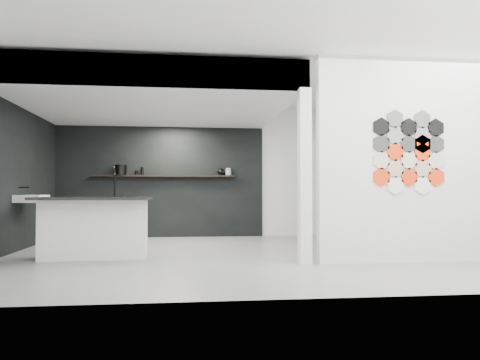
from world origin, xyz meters
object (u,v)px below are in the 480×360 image
kettle (221,172)px  bottle_dark (142,171)px  wall_basin (32,199)px  glass_bowl (228,173)px  partition_panel (404,160)px  kitchen_island (95,227)px  glass_vase (228,172)px  utensil_cup (136,173)px  stockpot (120,170)px

kettle → bottle_dark: bottle_dark is taller
wall_basin → glass_bowl: 4.00m
wall_basin → bottle_dark: bearing=52.8°
kettle → wall_basin: bearing=-126.3°
partition_panel → glass_bowl: (-2.08, 3.87, -0.03)m
wall_basin → kettle: 3.88m
partition_panel → bottle_dark: bearing=135.2°
kitchen_island → wall_basin: bearing=139.3°
glass_bowl → bottle_dark: bottle_dark is taller
glass_vase → bottle_dark: size_ratio=0.94×
wall_basin → glass_vase: glass_vase is taller
wall_basin → bottle_dark: bottle_dark is taller
kitchen_island → kettle: kettle is taller
kitchen_island → partition_panel: bearing=-13.4°
bottle_dark → glass_vase: bearing=0.0°
utensil_cup → glass_vase: bearing=0.0°
glass_bowl → partition_panel: bearing=-61.8°
partition_panel → wall_basin: 5.78m
kitchen_island → utensil_cup: bearing=82.7°
partition_panel → glass_bowl: partition_panel is taller
wall_basin → kitchen_island: 1.55m
bottle_dark → utensil_cup: bottle_dark is taller
wall_basin → glass_vase: size_ratio=3.97×
stockpot → kitchen_island: bearing=-89.1°
kettle → utensil_cup: (-1.78, 0.00, -0.03)m
partition_panel → kitchen_island: partition_panel is taller
kitchen_island → glass_vase: (2.22, 3.00, 0.94)m
partition_panel → bottle_dark: partition_panel is taller
partition_panel → wall_basin: (-5.46, 1.80, -0.55)m
wall_basin → kitchen_island: kitchen_island is taller
glass_bowl → kitchen_island: bearing=-126.4°
partition_panel → bottle_dark: 5.49m
bottle_dark → utensil_cup: size_ratio=1.76×
utensil_cup → glass_bowl: bearing=0.0°
glass_bowl → bottle_dark: 1.82m
partition_panel → kitchen_island: bearing=168.7°
kitchen_island → kettle: (2.06, 3.00, 0.94)m
partition_panel → wall_basin: partition_panel is taller
glass_vase → bottle_dark: 1.82m
kitchen_island → bottle_dark: bottle_dark is taller
glass_vase → utensil_cup: bearing=180.0°
glass_bowl → kettle: bearing=180.0°
bottle_dark → utensil_cup: 0.12m
partition_panel → stockpot: bearing=138.3°
kitchen_island → stockpot: size_ratio=6.74×
kettle → utensil_cup: 1.78m
wall_basin → stockpot: bearing=61.4°
glass_vase → stockpot: bearing=180.0°
utensil_cup → stockpot: bearing=180.0°
kettle → utensil_cup: size_ratio=1.86×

